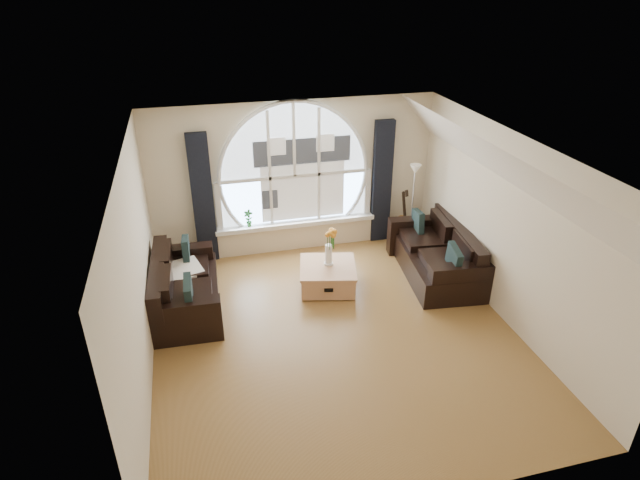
{
  "coord_description": "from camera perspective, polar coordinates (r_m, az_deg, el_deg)",
  "views": [
    {
      "loc": [
        -1.69,
        -5.77,
        4.64
      ],
      "look_at": [
        0.0,
        0.9,
        1.05
      ],
      "focal_mm": 29.54,
      "sensor_mm": 36.0,
      "label": 1
    }
  ],
  "objects": [
    {
      "name": "throw_blanket",
      "position": [
        8.32,
        -14.63,
        -3.29
      ],
      "size": [
        0.68,
        0.68,
        0.1
      ],
      "primitive_type": "cube",
      "rotation": [
        0.0,
        0.0,
        0.29
      ],
      "color": "silver",
      "rests_on": "sofa_left"
    },
    {
      "name": "wall_left",
      "position": [
        6.69,
        -19.24,
        -3.61
      ],
      "size": [
        0.01,
        5.5,
        2.7
      ],
      "primitive_type": "cube",
      "color": "beige",
      "rests_on": "ground"
    },
    {
      "name": "wall_back",
      "position": [
        9.29,
        -2.83,
        6.77
      ],
      "size": [
        5.0,
        0.01,
        2.7
      ],
      "primitive_type": "cube",
      "color": "beige",
      "rests_on": "ground"
    },
    {
      "name": "arched_window",
      "position": [
        9.17,
        -2.83,
        8.31
      ],
      "size": [
        2.6,
        0.06,
        2.15
      ],
      "primitive_type": "cube",
      "color": "silver",
      "rests_on": "wall_back"
    },
    {
      "name": "potted_plant",
      "position": [
        9.33,
        -7.76,
        2.34
      ],
      "size": [
        0.19,
        0.17,
        0.31
      ],
      "primitive_type": "imported",
      "rotation": [
        0.0,
        0.0,
        -0.42
      ],
      "color": "#1E6023",
      "rests_on": "window_sill"
    },
    {
      "name": "curtain_right",
      "position": [
        9.68,
        6.72,
        6.21
      ],
      "size": [
        0.35,
        0.12,
        2.3
      ],
      "primitive_type": "cube",
      "color": "black",
      "rests_on": "ground"
    },
    {
      "name": "sofa_right",
      "position": [
        8.93,
        12.43,
        -1.5
      ],
      "size": [
        1.18,
        2.04,
        0.87
      ],
      "primitive_type": "cube",
      "rotation": [
        0.0,
        0.0,
        -0.11
      ],
      "color": "black",
      "rests_on": "ground"
    },
    {
      "name": "attic_slope",
      "position": [
        7.33,
        18.91,
        7.84
      ],
      "size": [
        0.92,
        5.5,
        0.72
      ],
      "primitive_type": "cube",
      "color": "silver",
      "rests_on": "ground"
    },
    {
      "name": "ceiling",
      "position": [
        6.32,
        2.04,
        9.65
      ],
      "size": [
        5.0,
        5.5,
        0.01
      ],
      "primitive_type": "cube",
      "color": "silver",
      "rests_on": "ground"
    },
    {
      "name": "window_frame",
      "position": [
        9.14,
        -2.79,
        8.25
      ],
      "size": [
        2.76,
        0.08,
        2.15
      ],
      "primitive_type": "cube",
      "color": "white",
      "rests_on": "wall_back"
    },
    {
      "name": "curtain_left",
      "position": [
        9.1,
        -12.58,
        4.3
      ],
      "size": [
        0.35,
        0.12,
        2.3
      ],
      "primitive_type": "cube",
      "color": "black",
      "rests_on": "ground"
    },
    {
      "name": "coffee_chest",
      "position": [
        8.49,
        0.85,
        -3.86
      ],
      "size": [
        1.06,
        1.06,
        0.43
      ],
      "primitive_type": "cube",
      "rotation": [
        0.0,
        0.0,
        -0.23
      ],
      "color": "#AB744D",
      "rests_on": "ground"
    },
    {
      "name": "wall_front",
      "position": [
        4.78,
        11.31,
        -16.66
      ],
      "size": [
        5.0,
        0.01,
        2.7
      ],
      "primitive_type": "cube",
      "color": "beige",
      "rests_on": "ground"
    },
    {
      "name": "guitar",
      "position": [
        9.93,
        8.92,
        2.75
      ],
      "size": [
        0.42,
        0.34,
        1.06
      ],
      "primitive_type": "cube",
      "rotation": [
        0.0,
        0.0,
        0.32
      ],
      "color": "olive",
      "rests_on": "ground"
    },
    {
      "name": "sofa_left",
      "position": [
        8.15,
        -14.33,
        -4.78
      ],
      "size": [
        1.0,
        1.89,
        0.82
      ],
      "primitive_type": "cube",
      "rotation": [
        0.0,
        0.0,
        -0.04
      ],
      "color": "black",
      "rests_on": "ground"
    },
    {
      "name": "floor_lamp",
      "position": [
        9.6,
        9.94,
        3.53
      ],
      "size": [
        0.24,
        0.24,
        1.6
      ],
      "primitive_type": "cube",
      "color": "#B2B2B2",
      "rests_on": "ground"
    },
    {
      "name": "window_sill",
      "position": [
        9.53,
        -2.59,
        1.84
      ],
      "size": [
        2.9,
        0.22,
        0.08
      ],
      "primitive_type": "cube",
      "color": "white",
      "rests_on": "wall_back"
    },
    {
      "name": "vase_flowers",
      "position": [
        8.26,
        0.95,
        -0.3
      ],
      "size": [
        0.24,
        0.24,
        0.7
      ],
      "primitive_type": "cube",
      "color": "white",
      "rests_on": "coffee_chest"
    },
    {
      "name": "wall_right",
      "position": [
        7.86,
        19.67,
        1.07
      ],
      "size": [
        0.01,
        5.5,
        2.7
      ],
      "primitive_type": "cube",
      "color": "beige",
      "rests_on": "ground"
    },
    {
      "name": "neighbor_house",
      "position": [
        9.23,
        -1.87,
        7.63
      ],
      "size": [
        1.7,
        0.02,
        1.5
      ],
      "primitive_type": "cube",
      "color": "silver",
      "rests_on": "wall_back"
    },
    {
      "name": "ground",
      "position": [
        7.6,
        1.7,
        -10.12
      ],
      "size": [
        5.0,
        5.5,
        0.01
      ],
      "primitive_type": "cube",
      "color": "brown",
      "rests_on": "ground"
    }
  ]
}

